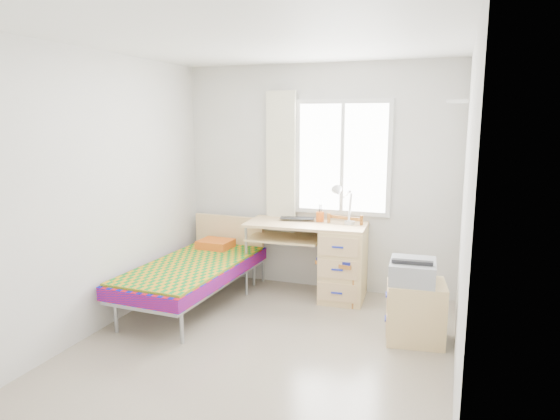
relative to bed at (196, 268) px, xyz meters
The scene contains 17 objects.
floor 1.35m from the bed, 34.79° to the right, with size 3.50×3.50×0.00m, color #BCAD93.
ceiling 2.55m from the bed, 34.79° to the right, with size 3.50×3.50×0.00m, color white.
wall_back 1.72m from the bed, 43.83° to the left, with size 3.20×3.20×0.00m, color silver.
wall_left 1.28m from the bed, 126.44° to the right, with size 3.50×3.50×0.00m, color silver.
wall_right 2.90m from the bed, 15.46° to the right, with size 3.50×3.50×0.00m, color silver.
window 2.04m from the bed, 36.16° to the left, with size 1.10×0.04×1.30m.
curtain 1.55m from the bed, 56.00° to the left, with size 0.35×0.05×1.70m, color beige.
floating_shelf 3.16m from the bed, 14.63° to the left, with size 0.20×0.32×0.03m, color white.
bed is the anchor object (origin of this frame).
desk 1.55m from the bed, 26.68° to the left, with size 1.37×0.69×0.84m.
chair 1.60m from the bed, 24.39° to the left, with size 0.49×0.49×0.95m.
cabinet 2.31m from the bed, ahead, with size 0.57×0.51×0.55m.
printer 2.28m from the bed, ahead, with size 0.42×0.48×0.20m.
laptop 1.25m from the bed, 39.44° to the left, with size 0.39×0.25×0.03m, color black.
pen_cup 1.50m from the bed, 35.46° to the left, with size 0.09×0.09×0.11m, color orange.
task_lamp 1.74m from the bed, 24.85° to the left, with size 0.24×0.34×0.45m.
book 1.08m from the bed, 41.24° to the left, with size 0.19×0.26×0.02m, color gray.
Camera 1 is at (1.53, -3.82, 1.99)m, focal length 32.00 mm.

